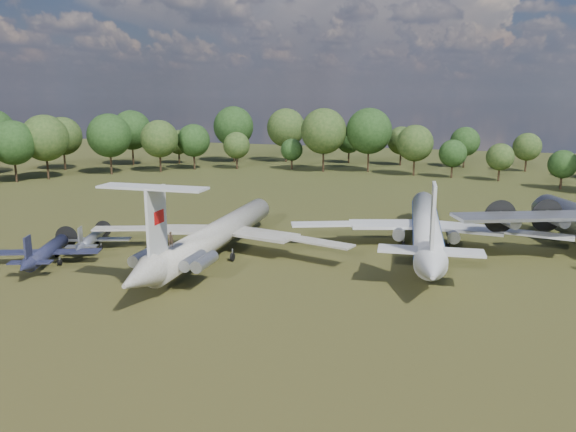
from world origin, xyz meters
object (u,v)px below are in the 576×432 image
(tu104_jet, at_px, (426,231))
(small_prop_west, at_px, (47,255))
(small_prop_northwest, at_px, (91,242))
(il62_airliner, at_px, (218,239))
(person_on_il62, at_px, (171,239))

(tu104_jet, bearing_deg, small_prop_west, -159.49)
(small_prop_west, bearing_deg, small_prop_northwest, 64.06)
(il62_airliner, xyz_separation_m, small_prop_northwest, (-17.21, -2.63, -1.22))
(small_prop_northwest, xyz_separation_m, person_on_il62, (17.95, -9.77, 4.27))
(tu104_jet, relative_size, small_prop_west, 2.87)
(il62_airliner, bearing_deg, person_on_il62, -90.00)
(il62_airliner, height_order, tu104_jet, tu104_jet)
(tu104_jet, height_order, small_prop_northwest, tu104_jet)
(small_prop_west, xyz_separation_m, small_prop_northwest, (0.42, 7.60, -0.22))
(il62_airliner, relative_size, tu104_jet, 0.95)
(tu104_jet, relative_size, small_prop_northwest, 3.51)
(small_prop_west, relative_size, small_prop_northwest, 1.22)
(tu104_jet, bearing_deg, person_on_il62, -141.56)
(il62_airliner, relative_size, person_on_il62, 27.44)
(il62_airliner, bearing_deg, tu104_jet, 22.24)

